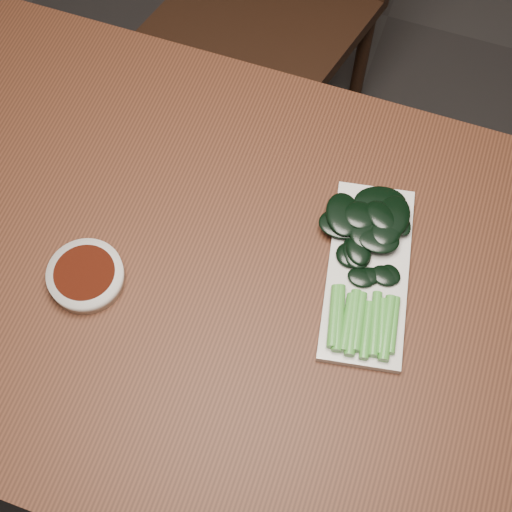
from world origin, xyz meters
name	(u,v)px	position (x,y,z in m)	size (l,w,h in m)	color
ground	(250,404)	(0.00, 0.00, 0.00)	(6.00, 6.00, 0.00)	#2B2929
table	(246,301)	(0.00, 0.00, 0.68)	(1.40, 0.80, 0.75)	#442213
sauce_bowl	(86,276)	(-0.23, -0.07, 0.77)	(0.11, 0.11, 0.03)	silver
serving_plate	(368,272)	(0.17, 0.07, 0.76)	(0.17, 0.31, 0.01)	silver
gai_lan	(369,252)	(0.16, 0.10, 0.78)	(0.17, 0.29, 0.03)	green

